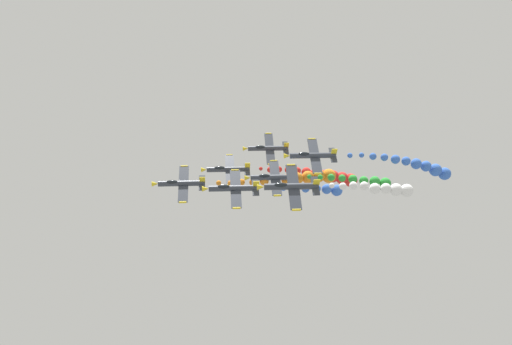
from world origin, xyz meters
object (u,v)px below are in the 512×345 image
airplane_right_outer (290,186)px  airplane_high_slot (312,155)px  airplane_left_inner (233,188)px  airplane_lead (180,183)px  airplane_left_outer (272,177)px  airplane_trailing (267,148)px  airplane_right_inner (227,169)px

airplane_right_outer → airplane_high_slot: bearing=-21.0°
airplane_left_inner → airplane_lead: bearing=51.7°
airplane_left_inner → airplane_high_slot: 18.11m
airplane_left_outer → airplane_lead: bearing=90.6°
airplane_right_outer → airplane_trailing: bearing=1.4°
airplane_lead → airplane_right_outer: airplane_right_outer is taller
airplane_left_inner → airplane_left_outer: (8.04, -8.10, -0.12)m
airplane_high_slot → airplane_lead: bearing=89.8°
airplane_trailing → airplane_lead: bearing=132.3°
airplane_left_outer → airplane_high_slot: size_ratio=1.00×
airplane_left_outer → airplane_high_slot: 8.86m
airplane_right_inner → airplane_right_outer: (-25.72, -10.02, 2.97)m
airplane_right_inner → airplane_left_outer: (-8.62, -8.78, 0.25)m
airplane_left_inner → airplane_right_inner: bearing=2.3°
airplane_trailing → airplane_high_slot: airplane_high_slot is taller
airplane_left_outer → airplane_right_outer: 17.36m
airplane_right_inner → airplane_high_slot: size_ratio=1.00×
airplane_trailing → airplane_left_outer: bearing=178.5°
airplane_right_outer → airplane_high_slot: airplane_high_slot is taller
airplane_left_outer → airplane_high_slot: airplane_high_slot is taller
airplane_left_outer → airplane_trailing: bearing=-1.5°
airplane_lead → airplane_left_outer: size_ratio=1.00×
airplane_right_outer → airplane_high_slot: 18.10m
airplane_left_inner → airplane_trailing: (24.68, -8.54, 2.48)m
airplane_left_inner → airplane_trailing: bearing=-19.1°
airplane_high_slot → airplane_left_inner: bearing=116.2°
airplane_trailing → airplane_left_inner: bearing=160.9°
airplane_lead → airplane_right_outer: size_ratio=1.00×
airplane_trailing → airplane_high_slot: bearing=-156.8°
airplane_left_inner → airplane_right_inner: (16.66, 0.68, -0.37)m
airplane_trailing → airplane_right_inner: bearing=131.0°
airplane_lead → airplane_left_inner: size_ratio=1.00×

